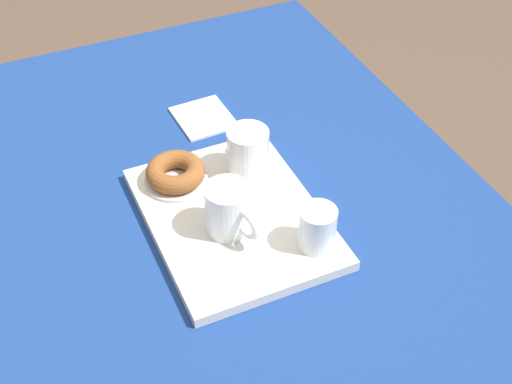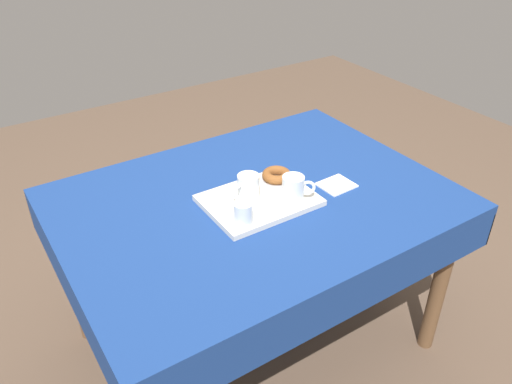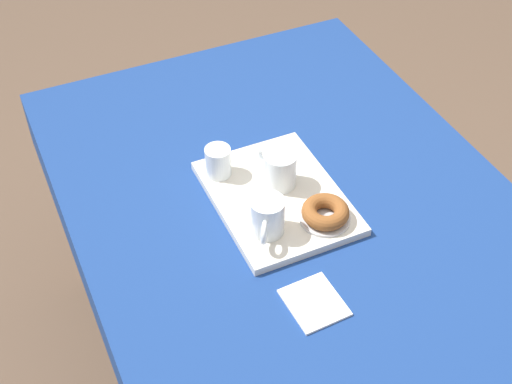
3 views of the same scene
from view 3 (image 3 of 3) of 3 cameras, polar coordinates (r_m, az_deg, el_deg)
name	(u,v)px [view 3 (image 3 of 3)]	position (r m, az deg, el deg)	size (l,w,h in m)	color
ground_plane	(284,368)	(2.33, 2.25, -14.03)	(6.00, 6.00, 0.00)	brown
dining_table	(291,222)	(1.79, 2.83, -2.43)	(1.42, 1.05, 0.76)	navy
serving_tray	(277,197)	(1.72, 1.70, -0.44)	(0.39, 0.30, 0.02)	silver
tea_mug_left	(279,170)	(1.71, 1.91, 1.78)	(0.12, 0.08, 0.09)	white
tea_mug_right	(267,218)	(1.59, 0.91, -2.08)	(0.11, 0.09, 0.09)	white
water_glass_near	(218,163)	(1.74, -3.09, 2.39)	(0.06, 0.06, 0.08)	white
donut_plate_left	(325,218)	(1.65, 5.59, -2.13)	(0.12, 0.12, 0.01)	silver
sugar_donut_left	(325,212)	(1.64, 5.64, -1.61)	(0.11, 0.11, 0.04)	brown
paper_napkin	(314,303)	(1.52, 4.74, -8.91)	(0.13, 0.11, 0.01)	white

